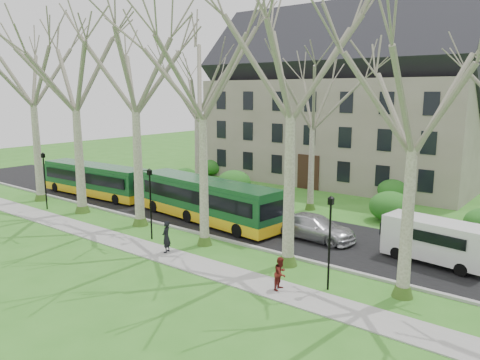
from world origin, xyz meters
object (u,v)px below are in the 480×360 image
object	(u,v)px
pedestrian_a	(166,237)
van_a	(436,242)
bus_follow	(206,200)
sedan	(315,227)
bus_lead	(95,180)
pedestrian_b	(281,273)

from	to	relation	value
pedestrian_a	van_a	bearing A→B (deg)	99.33
bus_follow	sedan	xyz separation A→B (m)	(7.92, 1.11, -0.77)
van_a	sedan	bearing A→B (deg)	-170.52
bus_lead	bus_follow	world-z (taller)	bus_follow
sedan	van_a	world-z (taller)	van_a
sedan	bus_follow	bearing A→B (deg)	98.57
sedan	pedestrian_a	bearing A→B (deg)	144.22
van_a	pedestrian_a	world-z (taller)	van_a
bus_follow	pedestrian_b	world-z (taller)	bus_follow
van_a	pedestrian_b	xyz separation A→B (m)	(-4.53, -7.78, -0.38)
van_a	bus_follow	bearing A→B (deg)	-167.44
bus_lead	sedan	world-z (taller)	bus_lead
bus_follow	pedestrian_a	world-z (taller)	bus_follow
bus_follow	sedan	world-z (taller)	bus_follow
van_a	pedestrian_a	distance (m)	14.41
bus_lead	bus_follow	size ratio (longest dim) A/B	0.93
bus_lead	van_a	distance (m)	27.74
bus_lead	pedestrian_a	distance (m)	16.62
bus_lead	pedestrian_a	world-z (taller)	bus_lead
bus_follow	pedestrian_a	bearing A→B (deg)	-60.96
bus_follow	pedestrian_b	distance (m)	12.17
sedan	van_a	xyz separation A→B (m)	(6.94, 0.27, 0.41)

